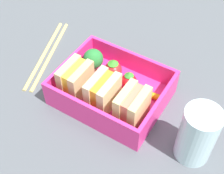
{
  "coord_description": "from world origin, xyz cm",
  "views": [
    {
      "loc": [
        -18.02,
        29.2,
        41.67
      ],
      "look_at": [
        0.0,
        0.0,
        2.7
      ],
      "focal_mm": 50.0,
      "sensor_mm": 36.0,
      "label": 1
    }
  ],
  "objects_px": {
    "sandwich_left": "(132,106)",
    "sandwich_center_left": "(103,93)",
    "strawberry_far_left": "(129,80)",
    "sandwich_center": "(76,80)",
    "chopstick_pair": "(47,53)",
    "broccoli_floret": "(93,59)",
    "drinking_glass": "(197,135)",
    "carrot_stick_far_left": "(151,95)",
    "strawberry_left": "(113,70)"
  },
  "relations": [
    {
      "from": "sandwich_left",
      "to": "sandwich_center",
      "type": "relative_size",
      "value": 1.0
    },
    {
      "from": "sandwich_center",
      "to": "chopstick_pair",
      "type": "distance_m",
      "value": 0.13
    },
    {
      "from": "strawberry_left",
      "to": "broccoli_floret",
      "type": "height_order",
      "value": "broccoli_floret"
    },
    {
      "from": "chopstick_pair",
      "to": "sandwich_center_left",
      "type": "bearing_deg",
      "value": 162.07
    },
    {
      "from": "strawberry_left",
      "to": "carrot_stick_far_left",
      "type": "bearing_deg",
      "value": 174.36
    },
    {
      "from": "sandwich_center",
      "to": "broccoli_floret",
      "type": "relative_size",
      "value": 1.28
    },
    {
      "from": "broccoli_floret",
      "to": "drinking_glass",
      "type": "relative_size",
      "value": 0.47
    },
    {
      "from": "sandwich_center",
      "to": "broccoli_floret",
      "type": "height_order",
      "value": "sandwich_center"
    },
    {
      "from": "sandwich_left",
      "to": "drinking_glass",
      "type": "relative_size",
      "value": 0.6
    },
    {
      "from": "sandwich_center_left",
      "to": "strawberry_far_left",
      "type": "relative_size",
      "value": 1.75
    },
    {
      "from": "carrot_stick_far_left",
      "to": "chopstick_pair",
      "type": "relative_size",
      "value": 0.27
    },
    {
      "from": "sandwich_center_left",
      "to": "carrot_stick_far_left",
      "type": "distance_m",
      "value": 0.08
    },
    {
      "from": "sandwich_center",
      "to": "strawberry_left",
      "type": "relative_size",
      "value": 1.53
    },
    {
      "from": "sandwich_center",
      "to": "broccoli_floret",
      "type": "xyz_separation_m",
      "value": [
        0.0,
        -0.06,
        -0.0
      ]
    },
    {
      "from": "strawberry_left",
      "to": "chopstick_pair",
      "type": "bearing_deg",
      "value": 3.28
    },
    {
      "from": "broccoli_floret",
      "to": "sandwich_center_left",
      "type": "bearing_deg",
      "value": 134.77
    },
    {
      "from": "sandwich_left",
      "to": "sandwich_center",
      "type": "height_order",
      "value": "same"
    },
    {
      "from": "sandwich_center_left",
      "to": "carrot_stick_far_left",
      "type": "xyz_separation_m",
      "value": [
        -0.06,
        -0.05,
        -0.02
      ]
    },
    {
      "from": "strawberry_left",
      "to": "broccoli_floret",
      "type": "distance_m",
      "value": 0.04
    },
    {
      "from": "sandwich_center_left",
      "to": "carrot_stick_far_left",
      "type": "height_order",
      "value": "sandwich_center_left"
    },
    {
      "from": "chopstick_pair",
      "to": "broccoli_floret",
      "type": "bearing_deg",
      "value": -177.7
    },
    {
      "from": "sandwich_center_left",
      "to": "broccoli_floret",
      "type": "height_order",
      "value": "sandwich_center_left"
    },
    {
      "from": "sandwich_center",
      "to": "strawberry_far_left",
      "type": "xyz_separation_m",
      "value": [
        -0.07,
        -0.06,
        -0.01
      ]
    },
    {
      "from": "sandwich_left",
      "to": "drinking_glass",
      "type": "xyz_separation_m",
      "value": [
        -0.1,
        0.0,
        0.01
      ]
    },
    {
      "from": "carrot_stick_far_left",
      "to": "broccoli_floret",
      "type": "height_order",
      "value": "broccoli_floret"
    },
    {
      "from": "sandwich_left",
      "to": "sandwich_center",
      "type": "distance_m",
      "value": 0.11
    },
    {
      "from": "broccoli_floret",
      "to": "drinking_glass",
      "type": "xyz_separation_m",
      "value": [
        -0.21,
        0.06,
        0.01
      ]
    },
    {
      "from": "strawberry_far_left",
      "to": "chopstick_pair",
      "type": "relative_size",
      "value": 0.17
    },
    {
      "from": "sandwich_center_left",
      "to": "strawberry_far_left",
      "type": "distance_m",
      "value": 0.06
    },
    {
      "from": "sandwich_center_left",
      "to": "sandwich_center",
      "type": "distance_m",
      "value": 0.05
    },
    {
      "from": "strawberry_far_left",
      "to": "chopstick_pair",
      "type": "height_order",
      "value": "strawberry_far_left"
    },
    {
      "from": "sandwich_left",
      "to": "strawberry_left",
      "type": "distance_m",
      "value": 0.1
    },
    {
      "from": "sandwich_left",
      "to": "sandwich_center_left",
      "type": "height_order",
      "value": "same"
    },
    {
      "from": "strawberry_left",
      "to": "broccoli_floret",
      "type": "xyz_separation_m",
      "value": [
        0.04,
        0.0,
        0.01
      ]
    },
    {
      "from": "sandwich_center",
      "to": "broccoli_floret",
      "type": "bearing_deg",
      "value": -85.72
    },
    {
      "from": "sandwich_center",
      "to": "sandwich_left",
      "type": "bearing_deg",
      "value": 180.0
    },
    {
      "from": "sandwich_center_left",
      "to": "drinking_glass",
      "type": "bearing_deg",
      "value": 179.69
    },
    {
      "from": "strawberry_far_left",
      "to": "chopstick_pair",
      "type": "xyz_separation_m",
      "value": [
        0.18,
        0.0,
        -0.02
      ]
    },
    {
      "from": "sandwich_left",
      "to": "broccoli_floret",
      "type": "distance_m",
      "value": 0.12
    },
    {
      "from": "sandwich_center",
      "to": "strawberry_far_left",
      "type": "distance_m",
      "value": 0.09
    },
    {
      "from": "carrot_stick_far_left",
      "to": "strawberry_far_left",
      "type": "height_order",
      "value": "strawberry_far_left"
    },
    {
      "from": "chopstick_pair",
      "to": "carrot_stick_far_left",
      "type": "bearing_deg",
      "value": -179.84
    },
    {
      "from": "sandwich_left",
      "to": "strawberry_far_left",
      "type": "xyz_separation_m",
      "value": [
        0.04,
        -0.06,
        -0.01
      ]
    },
    {
      "from": "sandwich_center",
      "to": "strawberry_left",
      "type": "height_order",
      "value": "sandwich_center"
    },
    {
      "from": "sandwich_left",
      "to": "sandwich_center_left",
      "type": "xyz_separation_m",
      "value": [
        0.05,
        0.0,
        0.0
      ]
    },
    {
      "from": "carrot_stick_far_left",
      "to": "sandwich_left",
      "type": "bearing_deg",
      "value": 82.86
    },
    {
      "from": "broccoli_floret",
      "to": "sandwich_center",
      "type": "bearing_deg",
      "value": 94.28
    },
    {
      "from": "drinking_glass",
      "to": "strawberry_far_left",
      "type": "bearing_deg",
      "value": -21.98
    },
    {
      "from": "carrot_stick_far_left",
      "to": "drinking_glass",
      "type": "distance_m",
      "value": 0.12
    },
    {
      "from": "sandwich_left",
      "to": "drinking_glass",
      "type": "distance_m",
      "value": 0.1
    }
  ]
}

